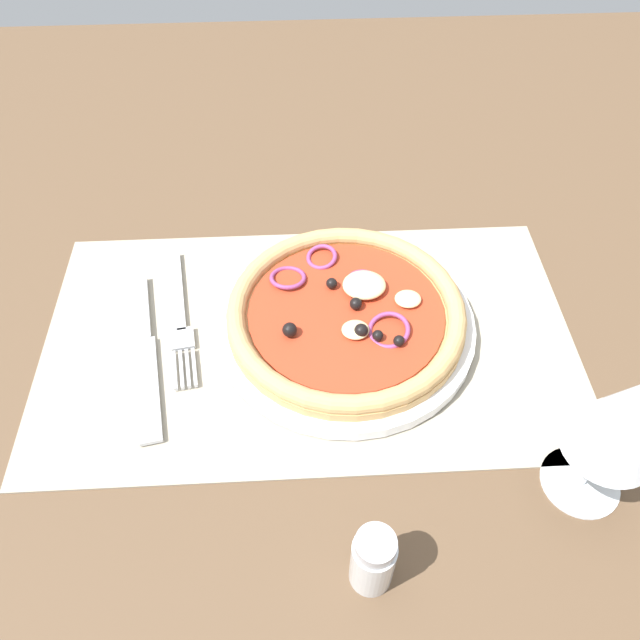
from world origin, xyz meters
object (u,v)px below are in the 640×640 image
(plate, at_px, (345,324))
(pepper_shaker, at_px, (373,560))
(knife, at_px, (145,354))
(pizza, at_px, (346,312))
(fork, at_px, (181,323))
(wine_glass, at_px, (627,417))

(plate, height_order, pepper_shaker, pepper_shaker)
(knife, height_order, pepper_shaker, pepper_shaker)
(pepper_shaker, bearing_deg, knife, -47.80)
(plate, relative_size, knife, 1.26)
(pizza, bearing_deg, pepper_shaker, 89.92)
(fork, height_order, knife, knife)
(wine_glass, bearing_deg, pizza, -43.77)
(pizza, relative_size, pepper_shaker, 3.44)
(plate, bearing_deg, knife, 7.11)
(knife, relative_size, wine_glass, 1.34)
(wine_glass, xyz_separation_m, pepper_shaker, (0.18, 0.06, -0.07))
(plate, height_order, pizza, pizza)
(pizza, distance_m, wine_glass, 0.26)
(plate, bearing_deg, fork, -4.79)
(plate, bearing_deg, pepper_shaker, 90.02)
(wine_glass, height_order, pepper_shaker, wine_glass)
(plate, distance_m, pizza, 0.02)
(fork, height_order, pepper_shaker, pepper_shaker)
(knife, bearing_deg, fork, 131.19)
(pizza, distance_m, pepper_shaker, 0.24)
(fork, bearing_deg, pizza, 76.75)
(fork, bearing_deg, pepper_shaker, 24.36)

